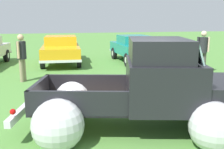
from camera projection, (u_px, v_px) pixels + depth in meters
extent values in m
plane|color=#548C3D|center=(130.00, 128.00, 5.75)|extent=(80.00, 80.00, 0.00)
cylinder|color=black|center=(188.00, 100.00, 6.50)|extent=(0.79, 0.40, 0.76)
cylinder|color=silver|center=(188.00, 100.00, 6.50)|extent=(0.39, 0.31, 0.34)
cylinder|color=black|center=(214.00, 128.00, 4.80)|extent=(0.79, 0.40, 0.76)
cylinder|color=silver|center=(214.00, 128.00, 4.80)|extent=(0.39, 0.31, 0.34)
cylinder|color=black|center=(74.00, 99.00, 6.55)|extent=(0.79, 0.40, 0.76)
cylinder|color=silver|center=(74.00, 99.00, 6.55)|extent=(0.39, 0.31, 0.34)
cylinder|color=black|center=(59.00, 127.00, 4.85)|extent=(0.79, 0.40, 0.76)
cylinder|color=silver|center=(59.00, 127.00, 4.85)|extent=(0.39, 0.31, 0.34)
sphere|color=silver|center=(74.00, 96.00, 6.59)|extent=(1.17, 1.17, 0.96)
sphere|color=silver|center=(58.00, 125.00, 4.79)|extent=(1.17, 1.17, 0.96)
cube|color=olive|center=(86.00, 104.00, 5.66)|extent=(2.37, 2.00, 0.04)
cube|color=black|center=(89.00, 85.00, 6.33)|extent=(2.01, 0.58, 0.50)
cube|color=black|center=(81.00, 104.00, 4.90)|extent=(2.01, 0.58, 0.50)
cube|color=black|center=(132.00, 94.00, 5.60)|extent=(0.46, 1.51, 0.50)
cube|color=black|center=(39.00, 93.00, 5.63)|extent=(0.46, 1.51, 0.50)
cube|color=black|center=(162.00, 83.00, 5.54)|extent=(1.83, 2.01, 0.95)
cube|color=black|center=(159.00, 50.00, 5.40)|extent=(1.49, 1.78, 0.45)
cube|color=#8CADB7|center=(191.00, 51.00, 5.39)|extent=(0.51, 1.45, 0.38)
cube|color=black|center=(212.00, 93.00, 5.56)|extent=(1.61, 1.88, 0.55)
sphere|color=silver|center=(188.00, 98.00, 6.52)|extent=(1.12, 1.12, 0.92)
sphere|color=silver|center=(214.00, 127.00, 4.76)|extent=(1.12, 1.12, 0.92)
cube|color=silver|center=(26.00, 107.00, 5.70)|extent=(0.61, 1.95, 0.14)
sphere|color=red|center=(38.00, 89.00, 6.43)|extent=(0.13, 0.13, 0.11)
sphere|color=red|center=(13.00, 112.00, 4.89)|extent=(0.13, 0.13, 0.11)
cylinder|color=black|center=(6.00, 56.00, 14.64)|extent=(0.28, 0.68, 0.66)
cylinder|color=silver|center=(6.00, 56.00, 14.64)|extent=(0.25, 0.32, 0.30)
cylinder|color=black|center=(79.00, 61.00, 12.83)|extent=(0.24, 0.67, 0.66)
cylinder|color=silver|center=(79.00, 61.00, 12.83)|extent=(0.23, 0.31, 0.30)
cylinder|color=black|center=(43.00, 62.00, 12.54)|extent=(0.24, 0.67, 0.66)
cylinder|color=silver|center=(43.00, 62.00, 12.54)|extent=(0.23, 0.31, 0.30)
cylinder|color=black|center=(76.00, 53.00, 15.67)|extent=(0.24, 0.67, 0.66)
cylinder|color=silver|center=(76.00, 53.00, 15.67)|extent=(0.23, 0.31, 0.30)
cylinder|color=black|center=(47.00, 54.00, 15.39)|extent=(0.24, 0.67, 0.66)
cylinder|color=silver|center=(47.00, 54.00, 15.39)|extent=(0.23, 0.31, 0.30)
cube|color=#F2A819|center=(61.00, 50.00, 14.03)|extent=(2.09, 4.71, 0.55)
cube|color=#F2A819|center=(61.00, 40.00, 14.11)|extent=(1.69, 2.03, 0.45)
cube|color=silver|center=(62.00, 50.00, 16.27)|extent=(1.88, 0.21, 0.12)
cube|color=silver|center=(61.00, 61.00, 11.90)|extent=(1.88, 0.21, 0.12)
cylinder|color=black|center=(158.00, 59.00, 13.50)|extent=(0.21, 0.66, 0.66)
cylinder|color=silver|center=(158.00, 59.00, 13.50)|extent=(0.22, 0.30, 0.30)
cylinder|color=black|center=(128.00, 60.00, 13.12)|extent=(0.21, 0.66, 0.66)
cylinder|color=silver|center=(128.00, 60.00, 13.12)|extent=(0.22, 0.30, 0.30)
cylinder|color=black|center=(140.00, 52.00, 16.03)|extent=(0.21, 0.66, 0.66)
cylinder|color=silver|center=(140.00, 52.00, 16.03)|extent=(0.22, 0.30, 0.30)
cylinder|color=black|center=(114.00, 53.00, 15.64)|extent=(0.21, 0.66, 0.66)
cylinder|color=silver|center=(114.00, 53.00, 15.64)|extent=(0.22, 0.30, 0.30)
cube|color=teal|center=(134.00, 49.00, 14.50)|extent=(1.78, 4.18, 0.55)
cube|color=teal|center=(134.00, 39.00, 14.55)|extent=(1.51, 1.76, 0.45)
cube|color=silver|center=(124.00, 50.00, 16.48)|extent=(1.79, 0.12, 0.12)
cube|color=silver|center=(148.00, 59.00, 12.61)|extent=(1.79, 0.12, 0.12)
cylinder|color=gray|center=(24.00, 70.00, 10.05)|extent=(0.20, 0.20, 0.86)
cylinder|color=gray|center=(22.00, 71.00, 9.89)|extent=(0.20, 0.20, 0.86)
cylinder|color=#26262B|center=(21.00, 50.00, 9.82)|extent=(0.45, 0.45, 0.64)
cylinder|color=#DBAD84|center=(24.00, 49.00, 10.02)|extent=(0.12, 0.12, 0.61)
cylinder|color=#DBAD84|center=(18.00, 50.00, 9.60)|extent=(0.12, 0.12, 0.61)
sphere|color=#DBAD84|center=(20.00, 37.00, 9.72)|extent=(0.31, 0.31, 0.23)
cylinder|color=gray|center=(146.00, 67.00, 10.74)|extent=(0.19, 0.19, 0.80)
cylinder|color=gray|center=(146.00, 68.00, 10.57)|extent=(0.19, 0.19, 0.80)
cylinder|color=silver|center=(146.00, 50.00, 10.51)|extent=(0.44, 0.44, 0.60)
cylinder|color=silver|center=(146.00, 49.00, 10.72)|extent=(0.12, 0.12, 0.57)
cylinder|color=#A87A56|center=(146.00, 50.00, 10.29)|extent=(0.12, 0.12, 0.57)
sphere|color=#A87A56|center=(146.00, 39.00, 10.42)|extent=(0.28, 0.28, 0.22)
cylinder|color=#4C4742|center=(200.00, 63.00, 11.49)|extent=(0.19, 0.19, 0.88)
cylinder|color=#4C4742|center=(204.00, 63.00, 11.47)|extent=(0.19, 0.19, 0.88)
cylinder|color=#26262B|center=(203.00, 45.00, 11.32)|extent=(0.43, 0.43, 0.66)
cylinder|color=#26262B|center=(198.00, 44.00, 11.34)|extent=(0.11, 0.11, 0.63)
cylinder|color=beige|center=(209.00, 44.00, 11.29)|extent=(0.11, 0.11, 0.63)
sphere|color=beige|center=(204.00, 34.00, 11.23)|extent=(0.30, 0.30, 0.24)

